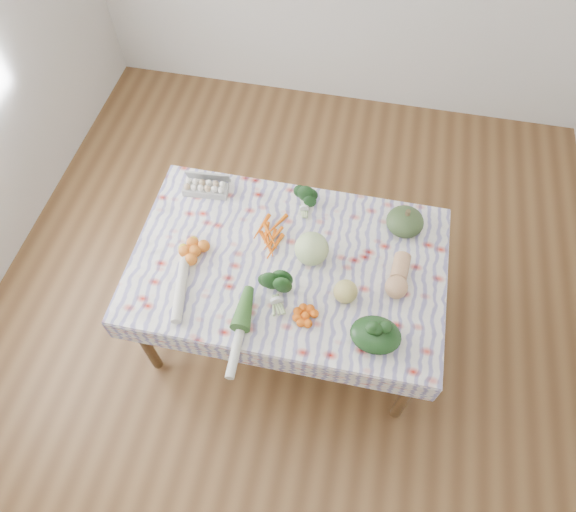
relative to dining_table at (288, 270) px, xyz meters
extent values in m
plane|color=brown|center=(0.00, 0.00, -0.68)|extent=(4.50, 4.50, 0.00)
cube|color=brown|center=(0.00, 0.00, 0.05)|extent=(1.60, 1.00, 0.04)
cylinder|color=brown|center=(-0.74, -0.44, -0.32)|extent=(0.06, 0.06, 0.71)
cylinder|color=brown|center=(0.74, -0.44, -0.32)|extent=(0.06, 0.06, 0.71)
cylinder|color=brown|center=(-0.74, 0.44, -0.32)|extent=(0.06, 0.06, 0.71)
cylinder|color=brown|center=(0.74, 0.44, -0.32)|extent=(0.06, 0.06, 0.71)
cube|color=white|center=(0.00, 0.00, 0.08)|extent=(1.66, 1.06, 0.01)
cube|color=#AFAFAA|center=(-0.56, 0.37, 0.12)|extent=(0.26, 0.12, 0.07)
cube|color=orange|center=(-0.14, 0.14, 0.10)|extent=(0.21, 0.19, 0.04)
ellipsoid|color=#163816|center=(0.01, 0.38, 0.14)|extent=(0.16, 0.14, 0.12)
ellipsoid|color=#3B532B|center=(0.58, 0.34, 0.15)|extent=(0.27, 0.27, 0.13)
sphere|color=#B6D085|center=(0.11, 0.05, 0.17)|extent=(0.20, 0.20, 0.18)
ellipsoid|color=tan|center=(0.58, 0.00, 0.14)|extent=(0.14, 0.26, 0.12)
cube|color=orange|center=(-0.49, -0.05, 0.12)|extent=(0.28, 0.28, 0.07)
ellipsoid|color=#194117|center=(-0.03, -0.21, 0.14)|extent=(0.21, 0.21, 0.12)
cube|color=orange|center=(0.15, -0.30, 0.11)|extent=(0.19, 0.19, 0.05)
sphere|color=tan|center=(0.32, -0.15, 0.14)|extent=(0.16, 0.16, 0.12)
ellipsoid|color=black|center=(0.50, -0.35, 0.14)|extent=(0.25, 0.20, 0.11)
cylinder|color=beige|center=(-0.50, -0.29, 0.11)|extent=(0.12, 0.38, 0.05)
cylinder|color=beige|center=(-0.14, -0.46, 0.11)|extent=(0.07, 0.45, 0.05)
camera|label=1|loc=(0.29, -1.40, 2.39)|focal=32.00mm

